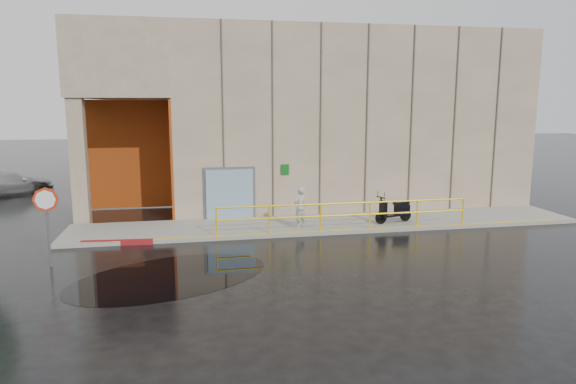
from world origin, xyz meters
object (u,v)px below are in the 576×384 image
object	(u,v)px
car_c	(12,183)
stop_sign	(46,209)
person	(300,207)
red_curb	(117,243)
scooter	(394,204)

from	to	relation	value
car_c	stop_sign	bearing A→B (deg)	172.56
stop_sign	car_c	size ratio (longest dim) A/B	0.58
stop_sign	person	bearing A→B (deg)	37.40
red_curb	car_c	size ratio (longest dim) A/B	0.59
red_curb	scooter	bearing A→B (deg)	4.60
person	car_c	bearing A→B (deg)	-74.58
stop_sign	car_c	distance (m)	14.58
scooter	red_curb	size ratio (longest dim) A/B	0.71
scooter	stop_sign	size ratio (longest dim) A/B	0.71
stop_sign	red_curb	xyz separation A→B (m)	(1.62, 2.12, -1.67)
person	red_curb	world-z (taller)	person
person	scooter	bearing A→B (deg)	147.23
person	stop_sign	distance (m)	8.66
person	red_curb	distance (m)	6.63
person	car_c	distance (m)	17.18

